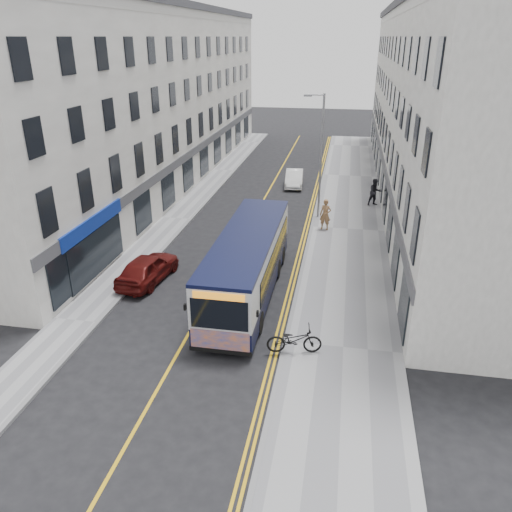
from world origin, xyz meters
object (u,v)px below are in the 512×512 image
at_px(pedestrian_near, 325,215).
at_px(pedestrian_far, 375,192).
at_px(streetlamp, 320,153).
at_px(bicycle, 294,340).
at_px(car_maroon, 148,268).
at_px(city_bus, 248,262).
at_px(car_white, 294,178).

distance_m(pedestrian_near, pedestrian_far, 6.38).
relative_size(streetlamp, bicycle, 3.83).
relative_size(bicycle, car_maroon, 0.50).
bearing_deg(city_bus, pedestrian_near, 71.30).
bearing_deg(bicycle, streetlamp, -9.78).
distance_m(streetlamp, city_bus, 12.04).
distance_m(bicycle, pedestrian_near, 13.55).
distance_m(city_bus, bicycle, 5.26).
relative_size(streetlamp, city_bus, 0.76).
height_order(city_bus, car_white, city_bus).
bearing_deg(streetlamp, car_white, 107.43).
distance_m(streetlamp, bicycle, 16.33).
xyz_separation_m(streetlamp, pedestrian_far, (3.83, 3.17, -3.31)).
xyz_separation_m(bicycle, car_white, (-2.60, 23.44, -0.03)).
bearing_deg(streetlamp, pedestrian_far, 39.60).
xyz_separation_m(bicycle, pedestrian_far, (3.60, 19.07, 0.41)).
relative_size(city_bus, car_white, 2.72).
bearing_deg(car_maroon, city_bus, -178.40).
bearing_deg(car_white, streetlamp, -76.71).
relative_size(pedestrian_far, car_white, 0.49).
bearing_deg(bicycle, car_white, -4.28).
bearing_deg(car_maroon, car_white, -98.19).
xyz_separation_m(bicycle, car_maroon, (-7.80, 4.95, 0.04)).
bearing_deg(car_maroon, streetlamp, -117.16).
relative_size(streetlamp, pedestrian_near, 4.17).
xyz_separation_m(pedestrian_near, car_maroon, (-8.22, -8.58, -0.37)).
distance_m(streetlamp, car_white, 8.75).
height_order(streetlamp, car_maroon, streetlamp).
relative_size(bicycle, pedestrian_near, 1.09).
bearing_deg(pedestrian_near, car_white, 118.23).
xyz_separation_m(city_bus, pedestrian_far, (6.27, 14.64, -0.60)).
xyz_separation_m(city_bus, pedestrian_near, (3.09, 9.12, -0.59)).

